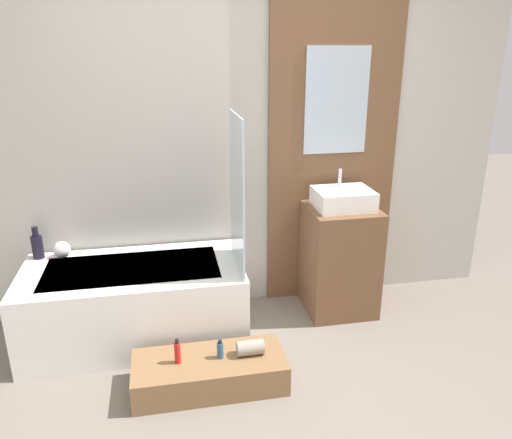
# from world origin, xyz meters

# --- Properties ---
(wall_tiled_back) EXTENTS (4.20, 0.06, 2.60)m
(wall_tiled_back) POSITION_xyz_m (0.00, 1.58, 1.30)
(wall_tiled_back) COLOR #B7B2A8
(wall_tiled_back) RESTS_ON ground_plane
(wall_wood_accent) EXTENTS (0.98, 0.04, 2.60)m
(wall_wood_accent) POSITION_xyz_m (0.78, 1.53, 1.31)
(wall_wood_accent) COLOR brown
(wall_wood_accent) RESTS_ON ground_plane
(bathtub) EXTENTS (1.45, 0.75, 0.53)m
(bathtub) POSITION_xyz_m (-0.72, 1.16, 0.27)
(bathtub) COLOR white
(bathtub) RESTS_ON ground_plane
(glass_shower_screen) EXTENTS (0.01, 0.52, 1.01)m
(glass_shower_screen) POSITION_xyz_m (-0.02, 1.06, 1.03)
(glass_shower_screen) COLOR silver
(glass_shower_screen) RESTS_ON bathtub
(wooden_step_bench) EXTENTS (0.90, 0.38, 0.19)m
(wooden_step_bench) POSITION_xyz_m (-0.28, 0.53, 0.09)
(wooden_step_bench) COLOR olive
(wooden_step_bench) RESTS_ON ground_plane
(vanity_cabinet) EXTENTS (0.50, 0.49, 0.81)m
(vanity_cabinet) POSITION_xyz_m (0.78, 1.27, 0.41)
(vanity_cabinet) COLOR brown
(vanity_cabinet) RESTS_ON ground_plane
(sink) EXTENTS (0.41, 0.33, 0.26)m
(sink) POSITION_xyz_m (0.78, 1.27, 0.88)
(sink) COLOR white
(sink) RESTS_ON vanity_cabinet
(vase_tall_dark) EXTENTS (0.08, 0.08, 0.23)m
(vase_tall_dark) POSITION_xyz_m (-1.36, 1.44, 0.62)
(vase_tall_dark) COLOR black
(vase_tall_dark) RESTS_ON bathtub
(vase_round_light) EXTENTS (0.12, 0.12, 0.12)m
(vase_round_light) POSITION_xyz_m (-1.20, 1.42, 0.58)
(vase_round_light) COLOR white
(vase_round_light) RESTS_ON bathtub
(bottle_soap_primary) EXTENTS (0.04, 0.04, 0.16)m
(bottle_soap_primary) POSITION_xyz_m (-0.46, 0.53, 0.26)
(bottle_soap_primary) COLOR red
(bottle_soap_primary) RESTS_ON wooden_step_bench
(bottle_soap_secondary) EXTENTS (0.04, 0.04, 0.12)m
(bottle_soap_secondary) POSITION_xyz_m (-0.22, 0.53, 0.24)
(bottle_soap_secondary) COLOR #2D567A
(bottle_soap_secondary) RESTS_ON wooden_step_bench
(towel_roll) EXTENTS (0.16, 0.09, 0.09)m
(towel_roll) POSITION_xyz_m (-0.04, 0.53, 0.23)
(towel_roll) COLOR gray
(towel_roll) RESTS_ON wooden_step_bench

